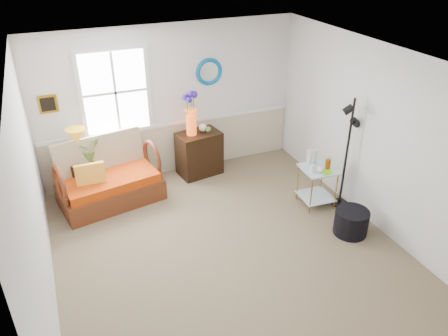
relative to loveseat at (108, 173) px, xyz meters
name	(u,v)px	position (x,y,z in m)	size (l,w,h in m)	color
floor	(228,250)	(1.25, -1.87, -0.51)	(4.50, 5.00, 0.01)	#806E58
ceiling	(229,63)	(1.25, -1.87, 2.09)	(4.50, 5.00, 0.01)	white
walls	(229,168)	(1.25, -1.87, 0.79)	(4.51, 5.01, 2.60)	silver
wainscot	(174,147)	(1.25, 0.61, -0.06)	(4.46, 0.02, 0.90)	#C2B397
chair_rail	(172,123)	(1.25, 0.60, 0.41)	(4.46, 0.04, 0.06)	white
window	(115,92)	(0.35, 0.60, 1.09)	(1.14, 0.06, 1.44)	white
picture	(48,104)	(-0.67, 0.61, 1.04)	(0.28, 0.03, 0.28)	#BD8B1A
mirror	(209,72)	(1.95, 0.61, 1.24)	(0.47, 0.47, 0.07)	#007BB7
loveseat	(108,173)	(0.00, 0.00, 0.00)	(1.55, 0.88, 1.01)	#582710
throw_pillow	(91,178)	(-0.28, -0.11, 0.05)	(0.44, 0.11, 0.44)	orange
lamp_stand	(84,178)	(-0.37, 0.33, -0.18)	(0.37, 0.37, 0.65)	black
table_lamp	(78,145)	(-0.36, 0.30, 0.42)	(0.31, 0.31, 0.56)	#B87F18
potted_plant	(88,150)	(-0.22, 0.33, 0.30)	(0.35, 0.39, 0.31)	#508438
cabinet	(199,153)	(1.63, 0.31, -0.11)	(0.73, 0.47, 0.79)	black
flower_vase	(191,114)	(1.50, 0.32, 0.65)	(0.22, 0.22, 0.75)	#F45518
side_table	(317,187)	(2.98, -1.35, -0.18)	(0.51, 0.51, 0.65)	gold
tabletop_items	(320,160)	(3.00, -1.34, 0.27)	(0.43, 0.43, 0.26)	silver
floor_lamp	(347,154)	(3.35, -1.51, 0.39)	(0.26, 0.26, 1.79)	black
ottoman	(351,222)	(3.03, -2.19, -0.32)	(0.48, 0.48, 0.37)	black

